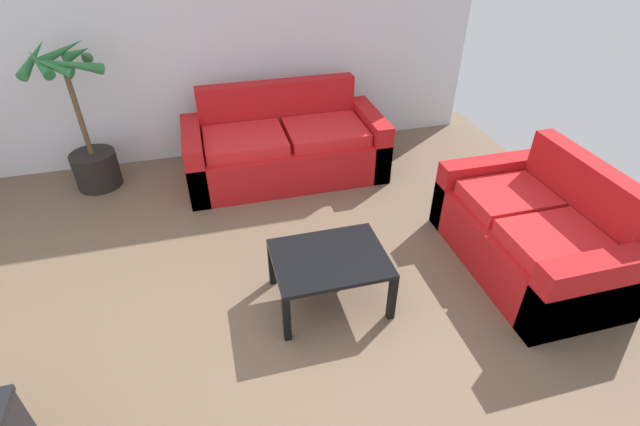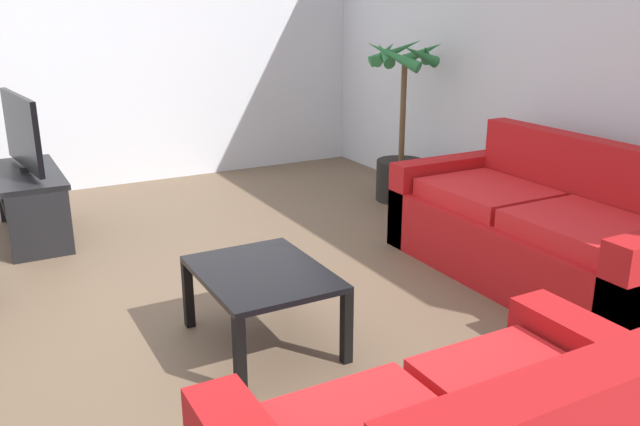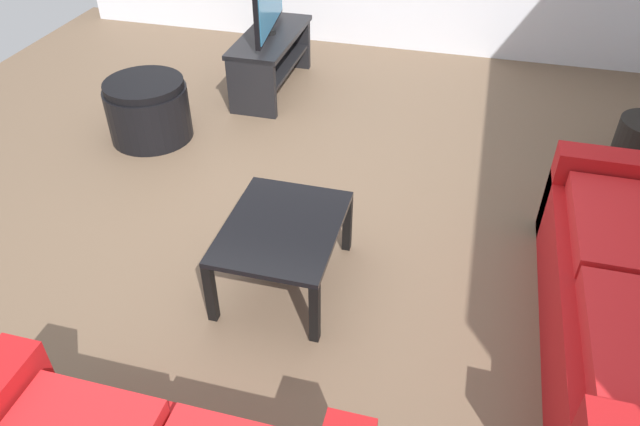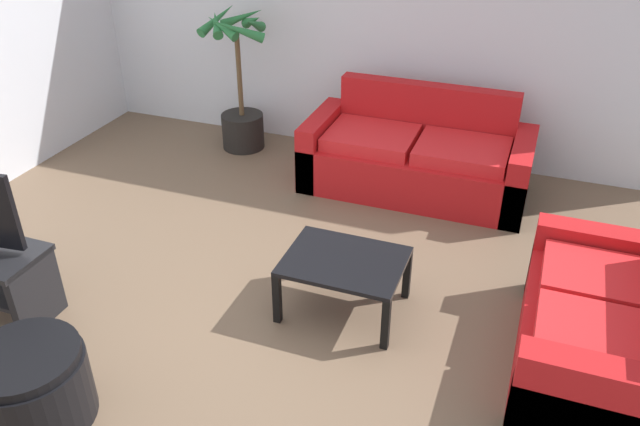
% 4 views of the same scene
% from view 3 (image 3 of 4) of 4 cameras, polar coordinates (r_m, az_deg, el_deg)
% --- Properties ---
extents(ground_plane, '(6.60, 6.60, 0.00)m').
position_cam_3_polar(ground_plane, '(4.05, -5.72, 0.49)').
color(ground_plane, brown).
extents(tv_stand, '(1.10, 0.45, 0.51)m').
position_cam_3_polar(tv_stand, '(5.47, -4.69, 14.92)').
color(tv_stand, black).
rests_on(tv_stand, ground).
extents(coffee_table, '(0.80, 0.62, 0.41)m').
position_cam_3_polar(coffee_table, '(3.27, -3.60, -1.95)').
color(coffee_table, black).
rests_on(coffee_table, ground).
extents(ottoman, '(0.64, 0.64, 0.47)m').
position_cam_3_polar(ottoman, '(4.90, -16.09, 9.44)').
color(ottoman, black).
rests_on(ottoman, ground).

